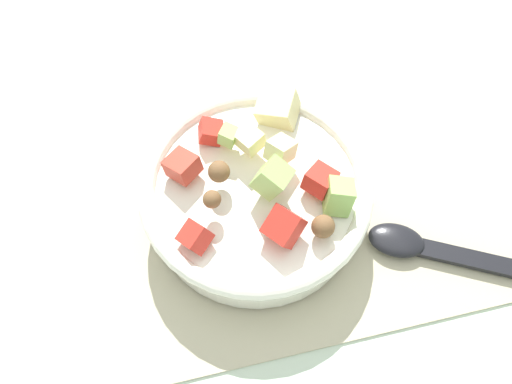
% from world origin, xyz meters
% --- Properties ---
extents(ground_plane, '(2.40, 2.40, 0.00)m').
position_xyz_m(ground_plane, '(0.00, 0.00, 0.00)').
color(ground_plane, silver).
extents(placemat, '(0.48, 0.32, 0.01)m').
position_xyz_m(placemat, '(0.00, 0.00, 0.00)').
color(placemat, '#BCB299').
rests_on(placemat, ground_plane).
extents(salad_bowl, '(0.22, 0.22, 0.10)m').
position_xyz_m(salad_bowl, '(-0.01, -0.01, 0.04)').
color(salad_bowl, white).
rests_on(salad_bowl, placemat).
extents(serving_spoon, '(0.23, 0.14, 0.01)m').
position_xyz_m(serving_spoon, '(0.16, -0.10, 0.01)').
color(serving_spoon, black).
rests_on(serving_spoon, placemat).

